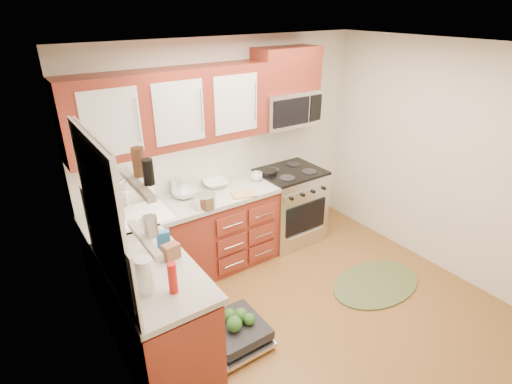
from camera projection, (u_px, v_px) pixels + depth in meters
floor at (325, 323)px, 3.86m from camera, size 3.50×3.50×0.00m
ceiling at (352, 51)px, 2.79m from camera, size 3.50×3.50×0.00m
wall_back at (228, 151)px, 4.63m from camera, size 3.50×0.04×2.50m
wall_left at (129, 285)px, 2.43m from camera, size 0.04×3.50×2.50m
wall_right at (456, 165)px, 4.22m from camera, size 0.04×3.50×2.50m
base_cabinet_back at (188, 242)px, 4.39m from camera, size 2.05×0.60×0.85m
base_cabinet_left at (157, 318)px, 3.33m from camera, size 0.60×1.25×0.85m
countertop_back at (185, 204)px, 4.18m from camera, size 2.07×0.64×0.05m
countertop_left at (152, 271)px, 3.13m from camera, size 0.64×1.27×0.05m
backsplash_back at (171, 168)px, 4.26m from camera, size 2.05×0.02×0.57m
backsplash_left at (108, 250)px, 2.85m from camera, size 0.02×1.25×0.57m
upper_cabinets at (171, 109)px, 3.86m from camera, size 2.05×0.35×0.75m
cabinet_over_mw at (286, 69)px, 4.46m from camera, size 0.76×0.35×0.47m
range at (289, 205)px, 5.07m from camera, size 0.76×0.64×0.95m
microwave at (286, 108)px, 4.63m from camera, size 0.76×0.38×0.40m
sink at (138, 227)px, 3.94m from camera, size 0.62×0.50×0.26m
dishwasher at (233, 334)px, 3.60m from camera, size 0.70×0.60×0.20m
window at (101, 209)px, 2.68m from camera, size 0.03×1.05×1.05m
window_blind at (96, 163)px, 2.55m from camera, size 0.02×0.96×0.40m
shelf_upper at (136, 184)px, 1.84m from camera, size 0.04×0.40×0.03m
shelf_lower at (144, 239)px, 1.97m from camera, size 0.04×0.40×0.03m
rug at (376, 284)px, 4.39m from camera, size 1.28×1.06×0.02m
skillet at (268, 172)px, 4.77m from camera, size 0.28×0.28×0.04m
stock_pot at (205, 201)px, 4.04m from camera, size 0.29×0.29×0.14m
cutting_board at (244, 195)px, 4.30m from camera, size 0.29×0.23×0.02m
canister at (176, 187)px, 4.29m from camera, size 0.13×0.13×0.18m
paper_towel_roll at (145, 275)px, 2.83m from camera, size 0.13×0.13×0.27m
mustard_bottle at (120, 254)px, 3.11m from camera, size 0.09×0.09×0.22m
red_bottle at (173, 278)px, 2.82m from camera, size 0.08×0.08×0.24m
wooden_box at (171, 251)px, 3.22m from camera, size 0.14×0.11×0.13m
blue_carton at (163, 240)px, 3.33m from camera, size 0.12×0.09×0.17m
bowl_a at (215, 183)px, 4.50m from camera, size 0.34×0.34×0.07m
bowl_b at (185, 193)px, 4.25m from camera, size 0.28×0.28×0.08m
cup at (257, 177)px, 4.63m from camera, size 0.17×0.17×0.10m
soap_bottle_a at (150, 187)px, 4.14m from camera, size 0.14×0.14×0.29m
soap_bottle_b at (144, 224)px, 3.54m from camera, size 0.11×0.11×0.20m
soap_bottle_c at (152, 228)px, 3.53m from camera, size 0.14×0.14×0.15m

